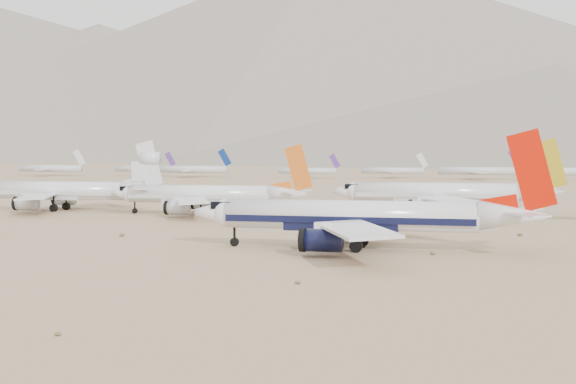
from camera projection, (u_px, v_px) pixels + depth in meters
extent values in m
plane|color=#81664B|center=(268.00, 251.00, 120.47)|extent=(7000.00, 7000.00, 0.00)
cylinder|color=white|center=(349.00, 215.00, 122.48)|extent=(38.88, 4.60, 4.60)
cube|color=black|center=(349.00, 219.00, 122.51)|extent=(38.10, 4.66, 1.03)
sphere|color=white|center=(227.00, 213.00, 126.90)|extent=(4.60, 4.60, 4.60)
cube|color=black|center=(223.00, 205.00, 126.99)|extent=(3.22, 2.99, 1.15)
cone|color=white|center=(512.00, 216.00, 116.99)|extent=(9.72, 4.60, 4.60)
cube|color=white|center=(355.00, 229.00, 108.58)|extent=(15.01, 23.66, 0.72)
cube|color=white|center=(527.00, 215.00, 112.19)|extent=(6.17, 8.07, 0.28)
cylinder|color=black|center=(323.00, 240.00, 113.83)|extent=(5.40, 3.31, 3.31)
cube|color=white|center=(379.00, 214.00, 135.10)|extent=(15.01, 23.66, 0.72)
cube|color=white|center=(523.00, 210.00, 120.88)|extent=(6.17, 8.07, 0.28)
cylinder|color=black|center=(345.00, 228.00, 132.41)|extent=(5.40, 3.31, 3.31)
cube|color=red|center=(532.00, 170.00, 116.03)|extent=(7.37, 0.37, 12.14)
cylinder|color=black|center=(234.00, 242.00, 126.88)|extent=(1.38, 0.57, 1.38)
cylinder|color=black|center=(356.00, 246.00, 119.21)|extent=(1.93, 1.15, 1.93)
cylinder|color=black|center=(362.00, 241.00, 125.46)|extent=(1.93, 1.15, 1.93)
cylinder|color=white|center=(435.00, 192.00, 188.12)|extent=(37.82, 4.60, 4.60)
cube|color=silver|center=(435.00, 195.00, 188.15)|extent=(37.06, 4.67, 1.03)
sphere|color=white|center=(355.00, 192.00, 192.42)|extent=(4.60, 4.60, 4.60)
cube|color=black|center=(352.00, 186.00, 192.51)|extent=(3.22, 2.99, 1.15)
cone|color=white|center=(539.00, 192.00, 182.78)|extent=(9.45, 4.60, 4.60)
cube|color=white|center=(446.00, 199.00, 174.53)|extent=(14.61, 23.02, 0.71)
cube|color=white|center=(549.00, 191.00, 178.08)|extent=(6.00, 7.85, 0.28)
cylinder|color=silver|center=(423.00, 207.00, 179.65)|extent=(5.25, 3.31, 3.31)
cube|color=white|center=(449.00, 193.00, 200.45)|extent=(14.61, 23.02, 0.71)
cube|color=white|center=(546.00, 189.00, 186.57)|extent=(6.00, 7.85, 0.28)
cylinder|color=silver|center=(428.00, 202.00, 197.84)|extent=(5.25, 3.31, 3.31)
cube|color=gold|center=(551.00, 164.00, 181.84)|extent=(7.17, 0.37, 11.81)
cylinder|color=black|center=(360.00, 211.00, 192.40)|extent=(1.38, 0.57, 1.38)
cylinder|color=black|center=(441.00, 212.00, 184.85)|extent=(1.93, 1.15, 1.93)
cylinder|color=black|center=(442.00, 210.00, 191.11)|extent=(1.93, 1.15, 1.93)
cylinder|color=white|center=(199.00, 194.00, 188.35)|extent=(34.78, 4.25, 4.25)
cube|color=silver|center=(199.00, 196.00, 188.38)|extent=(34.09, 4.32, 0.96)
sphere|color=white|center=(131.00, 193.00, 192.31)|extent=(4.25, 4.25, 4.25)
cube|color=black|center=(128.00, 188.00, 192.39)|extent=(2.98, 2.76, 1.06)
cone|color=white|center=(288.00, 194.00, 183.44)|extent=(8.70, 4.25, 4.25)
cube|color=white|center=(192.00, 201.00, 175.84)|extent=(13.43, 21.17, 0.66)
cube|color=white|center=(291.00, 193.00, 179.12)|extent=(5.52, 7.22, 0.26)
cylinder|color=silver|center=(178.00, 208.00, 180.55)|extent=(4.83, 3.06, 3.06)
cube|color=white|center=(226.00, 195.00, 199.71)|extent=(13.43, 21.17, 0.66)
cube|color=white|center=(299.00, 191.00, 186.93)|extent=(5.52, 7.22, 0.26)
cylinder|color=silver|center=(204.00, 203.00, 197.31)|extent=(4.83, 3.06, 3.06)
cube|color=orange|center=(298.00, 168.00, 182.57)|extent=(6.59, 0.34, 10.86)
cylinder|color=black|center=(135.00, 211.00, 192.29)|extent=(1.28, 0.53, 1.28)
cylinder|color=black|center=(201.00, 212.00, 185.33)|extent=(1.79, 1.06, 1.79)
cylinder|color=black|center=(209.00, 210.00, 191.12)|extent=(1.79, 1.06, 1.79)
cylinder|color=white|center=(54.00, 190.00, 201.10)|extent=(37.25, 4.46, 4.46)
cube|color=silver|center=(54.00, 193.00, 201.13)|extent=(36.51, 4.53, 1.00)
cone|color=white|center=(140.00, 190.00, 195.84)|extent=(9.31, 4.46, 4.46)
cube|color=white|center=(37.00, 197.00, 187.75)|extent=(14.39, 22.67, 0.69)
cube|color=white|center=(139.00, 189.00, 191.23)|extent=(5.91, 7.73, 0.27)
cylinder|color=silver|center=(27.00, 204.00, 192.78)|extent=(5.17, 3.21, 3.21)
cube|color=white|center=(89.00, 191.00, 213.22)|extent=(14.39, 22.67, 0.69)
cube|color=white|center=(153.00, 187.00, 199.57)|extent=(5.91, 7.73, 0.27)
cylinder|color=silver|center=(65.00, 199.00, 210.64)|extent=(5.17, 3.21, 3.21)
cube|color=white|center=(149.00, 164.00, 194.91)|extent=(7.06, 0.36, 11.63)
cylinder|color=white|center=(150.00, 158.00, 194.78)|extent=(4.66, 2.89, 2.89)
cylinder|color=black|center=(54.00, 208.00, 197.93)|extent=(1.87, 1.12, 1.87)
cylinder|color=black|center=(66.00, 206.00, 204.00)|extent=(1.87, 1.12, 1.87)
cylinder|color=silver|center=(51.00, 168.00, 474.57)|extent=(39.52, 3.91, 3.91)
cube|color=white|center=(79.00, 157.00, 470.00)|extent=(7.87, 0.39, 9.91)
cube|color=silver|center=(42.00, 170.00, 464.66)|extent=(10.41, 18.19, 0.39)
cube|color=silver|center=(59.00, 169.00, 484.55)|extent=(10.41, 18.19, 0.39)
cylinder|color=silver|center=(144.00, 169.00, 475.00)|extent=(35.49, 3.51, 3.51)
cube|color=#58348B|center=(170.00, 159.00, 470.89)|extent=(7.07, 0.35, 8.90)
cube|color=silver|center=(137.00, 170.00, 466.09)|extent=(9.35, 16.34, 0.35)
cube|color=silver|center=(150.00, 169.00, 483.95)|extent=(9.35, 16.34, 0.35)
cylinder|color=silver|center=(193.00, 169.00, 451.64)|extent=(40.31, 3.98, 3.98)
cube|color=navy|center=(225.00, 157.00, 446.97)|extent=(8.03, 0.40, 10.11)
cube|color=silver|center=(186.00, 171.00, 441.52)|extent=(10.62, 18.56, 0.40)
cube|color=silver|center=(199.00, 170.00, 461.81)|extent=(10.62, 18.56, 0.40)
cylinder|color=silver|center=(307.00, 171.00, 432.57)|extent=(32.28, 3.19, 3.19)
cube|color=#58348B|center=(335.00, 161.00, 428.83)|extent=(6.43, 0.32, 8.10)
cube|color=silver|center=(304.00, 172.00, 424.47)|extent=(8.50, 14.86, 0.32)
cube|color=silver|center=(310.00, 171.00, 440.72)|extent=(8.50, 14.86, 0.32)
cylinder|color=silver|center=(393.00, 171.00, 436.05)|extent=(33.86, 3.35, 3.35)
cube|color=white|center=(422.00, 160.00, 432.13)|extent=(6.74, 0.33, 8.49)
cube|color=silver|center=(391.00, 172.00, 427.56)|extent=(8.92, 15.59, 0.33)
cube|color=silver|center=(394.00, 171.00, 444.60)|extent=(8.92, 15.59, 0.33)
cylinder|color=silver|center=(477.00, 171.00, 416.81)|extent=(40.27, 3.98, 3.98)
cube|color=#58348B|center=(515.00, 158.00, 412.15)|extent=(8.02, 0.40, 10.10)
cube|color=silver|center=(477.00, 173.00, 406.71)|extent=(10.61, 18.54, 0.40)
cube|color=silver|center=(477.00, 172.00, 426.98)|extent=(10.61, 18.54, 0.40)
cylinder|color=silver|center=(550.00, 171.00, 408.84)|extent=(39.46, 3.90, 3.90)
cube|color=silver|center=(552.00, 173.00, 398.94)|extent=(10.39, 18.16, 0.39)
cube|color=silver|center=(548.00, 172.00, 418.80)|extent=(10.39, 18.16, 0.39)
cone|color=slate|center=(100.00, 90.00, 1811.56)|extent=(1800.00, 1800.00, 300.00)
cone|color=slate|center=(328.00, 53.00, 1819.72)|extent=(2444.00, 2444.00, 470.00)
cone|color=slate|center=(569.00, 94.00, 1507.76)|extent=(1824.00, 1824.00, 240.00)
cone|color=slate|center=(30.00, 131.00, 1346.88)|extent=(855.00, 855.00, 95.00)
cone|color=slate|center=(561.00, 112.00, 1152.26)|extent=(1260.00, 1260.00, 140.00)
ellipsoid|color=brown|center=(122.00, 235.00, 141.38)|extent=(0.98, 0.98, 0.54)
ellipsoid|color=brown|center=(58.00, 334.00, 65.72)|extent=(0.56, 0.56, 0.31)
ellipsoid|color=brown|center=(298.00, 282.00, 91.09)|extent=(0.70, 0.70, 0.39)
ellipsoid|color=brown|center=(433.00, 253.00, 116.46)|extent=(0.84, 0.84, 0.46)
ellipsoid|color=brown|center=(520.00, 234.00, 141.83)|extent=(0.98, 0.98, 0.54)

